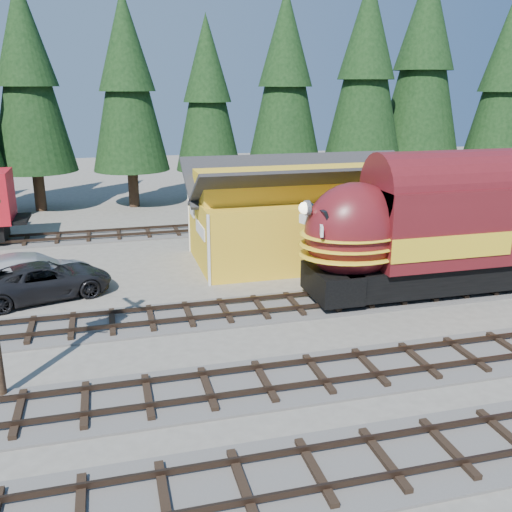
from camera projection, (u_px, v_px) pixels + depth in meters
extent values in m
plane|color=#6B665B|center=(405.00, 337.00, 21.15)|extent=(120.00, 120.00, 0.00)
cube|color=#4C4947|center=(116.00, 236.00, 35.35)|extent=(32.00, 3.20, 0.08)
cube|color=#38281E|center=(116.00, 235.00, 34.62)|extent=(32.00, 0.08, 0.16)
cube|color=#38281E|center=(115.00, 230.00, 35.96)|extent=(32.00, 0.08, 0.16)
cube|color=gold|center=(310.00, 228.00, 30.39)|extent=(12.00, 6.00, 3.40)
cube|color=yellow|center=(311.00, 183.00, 29.69)|extent=(11.88, 3.30, 1.44)
cube|color=white|center=(200.00, 230.00, 27.83)|extent=(0.06, 2.40, 0.60)
cone|color=black|center=(27.00, 75.00, 39.89)|extent=(5.89, 5.89, 13.41)
cone|color=black|center=(127.00, 81.00, 41.41)|extent=(5.66, 5.66, 12.90)
cone|color=black|center=(207.00, 93.00, 43.72)|extent=(5.12, 5.12, 11.67)
cone|color=black|center=(285.00, 77.00, 44.45)|extent=(5.87, 5.87, 13.37)
cone|color=black|center=(366.00, 69.00, 44.64)|extent=(6.23, 6.23, 14.18)
cone|color=black|center=(424.00, 59.00, 46.41)|extent=(6.72, 6.72, 15.30)
cone|color=black|center=(504.00, 83.00, 46.42)|extent=(5.60, 5.60, 12.76)
cube|color=black|center=(497.00, 267.00, 26.26)|extent=(15.88, 2.84, 1.23)
ellipsoid|color=#5D151A|center=(354.00, 231.00, 23.85)|extent=(4.24, 3.28, 4.12)
sphere|color=white|center=(305.00, 208.00, 22.99)|extent=(0.49, 0.49, 0.49)
imported|color=black|center=(45.00, 280.00, 24.95)|extent=(6.18, 4.07, 1.58)
imported|color=#AFB1B7|center=(32.00, 271.00, 26.16)|extent=(5.67, 2.54, 1.62)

